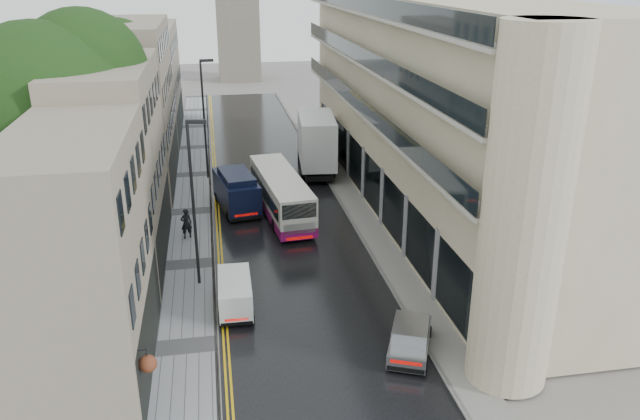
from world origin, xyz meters
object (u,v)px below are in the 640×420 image
object	(u,v)px
silver_hatchback	(389,352)
navy_van	(228,201)
pedestrian	(186,223)
lamp_post_far	(204,121)
white_van	(220,308)
cream_bus	(274,211)
tree_far	(97,110)
white_lorry	(302,150)
lamp_post_near	(193,206)
tree_near	(50,148)

from	to	relation	value
silver_hatchback	navy_van	size ratio (longest dim) A/B	0.67
pedestrian	lamp_post_far	world-z (taller)	lamp_post_far
white_van	silver_hatchback	bearing A→B (deg)	-33.13
cream_bus	white_van	xyz separation A→B (m)	(-3.66, -10.48, -0.58)
tree_far	white_van	distance (m)	22.46
tree_far	white_lorry	world-z (taller)	tree_far
silver_hatchback	lamp_post_far	size ratio (longest dim) A/B	0.41
white_van	navy_van	distance (m)	12.92
navy_van	lamp_post_far	size ratio (longest dim) A/B	0.60
white_van	pedestrian	size ratio (longest dim) A/B	1.92
cream_bus	white_lorry	distance (m)	10.85
silver_hatchback	lamp_post_near	bearing A→B (deg)	154.90
white_van	navy_van	world-z (taller)	navy_van
white_lorry	lamp_post_far	size ratio (longest dim) A/B	0.99
white_van	lamp_post_near	world-z (taller)	lamp_post_near
tree_near	white_lorry	size ratio (longest dim) A/B	1.54
lamp_post_near	white_lorry	bearing A→B (deg)	72.31
white_van	pedestrian	bearing A→B (deg)	100.76
cream_bus	lamp_post_near	bearing A→B (deg)	-132.20
cream_bus	tree_near	bearing A→B (deg)	-170.93
navy_van	pedestrian	world-z (taller)	navy_van
white_van	navy_van	bearing A→B (deg)	87.16
lamp_post_near	tree_near	bearing A→B (deg)	163.97
pedestrian	lamp_post_near	size ratio (longest dim) A/B	0.22
tree_near	navy_van	xyz separation A→B (m)	(9.06, 5.55, -5.51)
pedestrian	lamp_post_far	xyz separation A→B (m)	(1.38, 11.86, 3.64)
pedestrian	lamp_post_far	distance (m)	12.48
tree_near	navy_van	bearing A→B (deg)	31.50
pedestrian	white_lorry	bearing A→B (deg)	-146.96
white_van	lamp_post_far	world-z (taller)	lamp_post_far
tree_far	lamp_post_near	distance (m)	17.69
silver_hatchback	white_lorry	bearing A→B (deg)	112.66
cream_bus	navy_van	world-z (taller)	navy_van
lamp_post_near	white_van	bearing A→B (deg)	-68.05
white_lorry	navy_van	xyz separation A→B (m)	(-6.13, -7.88, -0.96)
navy_van	white_lorry	bearing A→B (deg)	42.28
tree_near	navy_van	world-z (taller)	tree_near
lamp_post_far	white_van	bearing A→B (deg)	-93.15
white_van	navy_van	xyz separation A→B (m)	(0.86, 12.88, 0.58)
tree_far	navy_van	size ratio (longest dim) A/B	2.25
tree_near	white_van	distance (m)	12.57
white_lorry	lamp_post_far	distance (m)	7.86
tree_far	lamp_post_far	xyz separation A→B (m)	(7.50, 1.81, -1.52)
cream_bus	white_lorry	size ratio (longest dim) A/B	1.14
silver_hatchback	navy_van	xyz separation A→B (m)	(-5.99, 17.51, 0.71)
white_lorry	silver_hatchback	world-z (taller)	white_lorry
navy_van	pedestrian	bearing A→B (deg)	-145.23
tree_near	cream_bus	bearing A→B (deg)	14.87
silver_hatchback	cream_bus	bearing A→B (deg)	124.88
navy_van	pedestrian	distance (m)	3.72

